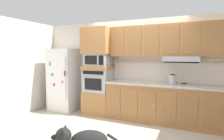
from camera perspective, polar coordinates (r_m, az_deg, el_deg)
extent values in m
plane|color=#B2A899|center=(4.23, 2.85, -17.46)|extent=(9.60, 9.60, 0.00)
cube|color=beige|center=(4.98, 7.58, 0.68)|extent=(6.20, 0.12, 2.50)
cube|color=beige|center=(5.59, -24.86, 0.73)|extent=(0.12, 7.10, 2.50)
cube|color=white|center=(5.59, -14.32, -2.79)|extent=(0.76, 0.70, 1.76)
cylinder|color=silver|center=(5.09, -14.03, -2.38)|extent=(0.02, 0.02, 1.10)
cube|color=#337FDB|center=(5.42, -18.46, 1.84)|extent=(0.06, 0.01, 0.11)
cube|color=black|center=(5.11, -14.16, -1.02)|extent=(0.08, 0.01, 0.13)
cube|color=pink|center=(5.19, -14.95, -3.58)|extent=(0.08, 0.01, 0.07)
cube|color=green|center=(5.39, -17.83, -1.32)|extent=(0.08, 0.01, 0.08)
cube|color=red|center=(5.39, -17.32, -4.32)|extent=(0.06, 0.01, 0.08)
cube|color=#A8703D|center=(5.17, -4.16, -9.81)|extent=(0.74, 0.62, 0.60)
cube|color=#A8AAAF|center=(5.06, -4.20, -3.22)|extent=(0.70, 0.58, 0.60)
cube|color=black|center=(4.81, -5.88, -4.36)|extent=(0.49, 0.01, 0.30)
cube|color=black|center=(4.77, -5.91, -0.81)|extent=(0.59, 0.01, 0.09)
cylinder|color=#A8AAAF|center=(4.76, -6.04, -2.09)|extent=(0.56, 0.02, 0.02)
cube|color=#A8703D|center=(5.02, -4.23, 0.74)|extent=(0.74, 0.62, 0.10)
cube|color=#A8AAAF|center=(5.01, -4.24, 3.14)|extent=(0.64, 0.53, 0.32)
cube|color=black|center=(4.81, -6.54, 3.05)|extent=(0.35, 0.01, 0.22)
cube|color=black|center=(4.66, -3.40, 3.02)|extent=(0.13, 0.01, 0.24)
cube|color=#A8703D|center=(5.02, -4.28, 8.85)|extent=(0.74, 0.62, 0.68)
cube|color=#A8703D|center=(4.58, 17.16, -10.13)|extent=(2.99, 0.60, 0.88)
cube|color=#9A6738|center=(4.62, 0.46, -9.57)|extent=(0.36, 0.01, 0.70)
cylinder|color=#BCBCC1|center=(4.56, 1.88, -9.77)|extent=(0.01, 0.01, 0.12)
cube|color=#9A6738|center=(4.47, 5.56, -10.08)|extent=(0.36, 0.01, 0.70)
cylinder|color=#BCBCC1|center=(4.50, 3.93, -9.98)|extent=(0.01, 0.01, 0.12)
cube|color=#9A6738|center=(4.36, 10.98, -10.54)|extent=(0.36, 0.01, 0.70)
cylinder|color=#BCBCC1|center=(4.32, 12.62, -10.72)|extent=(0.01, 0.01, 0.12)
cube|color=#9A6738|center=(4.28, 16.65, -10.92)|extent=(0.36, 0.01, 0.70)
cylinder|color=#BCBCC1|center=(4.29, 14.90, -10.87)|extent=(0.01, 0.01, 0.12)
cube|color=#9A6738|center=(4.25, 22.48, -11.21)|extent=(0.36, 0.01, 0.70)
cylinder|color=#BCBCC1|center=(4.24, 24.24, -11.32)|extent=(0.01, 0.01, 0.12)
cube|color=#9A6738|center=(4.27, 28.33, -11.37)|extent=(0.36, 0.01, 0.70)
cylinder|color=#BCBCC1|center=(4.24, 26.59, -11.39)|extent=(0.01, 0.01, 0.12)
cube|color=#BCB2A3|center=(4.49, 17.31, -4.44)|extent=(3.03, 0.64, 0.04)
cube|color=silver|center=(4.74, 17.81, -0.69)|extent=(3.03, 0.02, 0.50)
cube|color=#A8703D|center=(4.57, 17.84, 8.66)|extent=(2.99, 0.34, 0.74)
cube|color=#A8AAAF|center=(4.47, 20.52, 3.04)|extent=(0.76, 0.48, 0.14)
cube|color=black|center=(4.25, 20.30, 2.23)|extent=(0.72, 0.04, 0.02)
cube|color=#9A6738|center=(4.73, 1.76, 8.75)|extent=(0.36, 0.01, 0.63)
cube|color=#9A6738|center=(4.58, 6.77, 8.85)|extent=(0.36, 0.01, 0.63)
cube|color=#9A6738|center=(4.47, 12.06, 8.88)|extent=(0.36, 0.01, 0.63)
cube|color=#9A6738|center=(4.40, 17.57, 8.83)|extent=(0.36, 0.01, 0.63)
cube|color=#9A6738|center=(4.37, 23.21, 8.69)|extent=(0.36, 0.01, 0.63)
cube|color=#9A6738|center=(4.38, 28.87, 8.48)|extent=(0.36, 0.01, 0.63)
cylinder|color=black|center=(4.61, 21.23, -3.89)|extent=(0.10, 0.07, 0.03)
cylinder|color=silver|center=(4.51, 21.75, -4.10)|extent=(0.11, 0.06, 0.01)
cylinder|color=#A8AAAF|center=(4.41, 18.02, -2.91)|extent=(0.17, 0.17, 0.22)
cylinder|color=black|center=(4.40, 18.06, -1.36)|extent=(0.10, 0.10, 0.02)
ellipsoid|color=black|center=(2.86, -7.00, -20.55)|extent=(0.59, 0.49, 0.28)
sphere|color=black|center=(2.87, -14.64, -18.86)|extent=(0.23, 0.23, 0.23)
ellipsoid|color=black|center=(2.90, -16.96, -19.10)|extent=(0.15, 0.13, 0.08)
cone|color=black|center=(2.76, -14.71, -17.63)|extent=(0.06, 0.06, 0.07)
cone|color=black|center=(2.90, -14.09, -16.47)|extent=(0.06, 0.06, 0.07)
cylinder|color=black|center=(2.84, 0.13, -20.00)|extent=(0.16, 0.11, 0.13)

